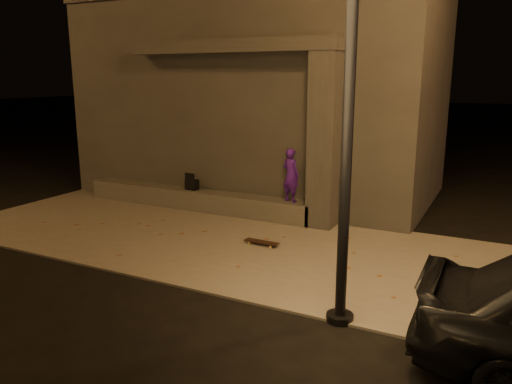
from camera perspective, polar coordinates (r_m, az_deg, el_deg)
The scene contains 10 objects.
ground at distance 8.44m, azimuth -12.65°, elevation -9.14°, with size 120.00×120.00×0.00m, color black.
sidewalk at distance 9.95m, azimuth -5.31°, elevation -5.29°, with size 11.00×4.40×0.04m, color #6A645D.
building at distance 13.87m, azimuth 0.96°, elevation 10.85°, with size 9.00×5.10×5.22m.
ledge at distance 12.08m, azimuth -6.95°, elevation -0.81°, with size 6.00×0.55×0.45m, color #52504B.
column at distance 10.37m, azimuth 7.75°, elevation 5.72°, with size 0.55×0.55×3.60m, color #393634.
canopy at distance 11.26m, azimuth -2.90°, elevation 16.29°, with size 5.00×0.70×0.28m, color #393634.
skateboarder at distance 10.75m, azimuth 3.99°, elevation 1.94°, with size 0.43×0.28×1.17m, color #4B189C.
backpack at distance 12.05m, azimuth -7.33°, elevation 0.93°, with size 0.31×0.22×0.42m.
skateboard at distance 9.44m, azimuth 0.63°, elevation -5.74°, with size 0.69×0.20×0.08m.
street_lamp_0 at distance 6.15m, azimuth 10.93°, elevation 18.69°, with size 0.36×0.36×6.61m.
Camera 1 is at (5.08, -5.96, 3.15)m, focal length 35.00 mm.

